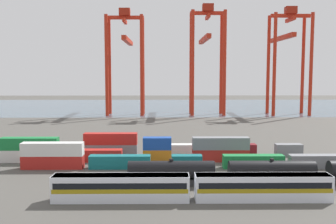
{
  "coord_description": "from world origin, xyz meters",
  "views": [
    {
      "loc": [
        -9.57,
        -78.28,
        18.93
      ],
      "look_at": [
        -8.42,
        22.36,
        8.86
      ],
      "focal_mm": 42.04,
      "sensor_mm": 36.0,
      "label": 1
    }
  ],
  "objects": [
    {
      "name": "shipping_container_9",
      "position": [
        -10.93,
        4.57,
        1.3
      ],
      "size": [
        6.04,
        2.44,
        2.6
      ],
      "primitive_type": "cube",
      "color": "orange",
      "rests_on": "ground_plane"
    },
    {
      "name": "shipping_container_15",
      "position": [
        -21.68,
        10.6,
        3.9
      ],
      "size": [
        12.1,
        2.44,
        2.6
      ],
      "primitive_type": "cube",
      "color": "#AD211C",
      "rests_on": "shipping_container_14"
    },
    {
      "name": "shipping_container_11",
      "position": [
        2.66,
        4.57,
        1.3
      ],
      "size": [
        12.1,
        2.44,
        2.6
      ],
      "primitive_type": "cube",
      "color": "#AD211C",
      "rests_on": "ground_plane"
    },
    {
      "name": "shipping_container_3",
      "position": [
        -4.96,
        -1.46,
        1.3
      ],
      "size": [
        6.04,
        2.44,
        2.6
      ],
      "primitive_type": "cube",
      "color": "#146066",
      "rests_on": "ground_plane"
    },
    {
      "name": "shipping_container_0",
      "position": [
        -31.56,
        -1.46,
        1.3
      ],
      "size": [
        12.1,
        2.44,
        2.6
      ],
      "primitive_type": "cube",
      "color": "#AD211C",
      "rests_on": "ground_plane"
    },
    {
      "name": "shipping_container_6",
      "position": [
        -38.11,
        4.57,
        1.3
      ],
      "size": [
        12.1,
        2.44,
        2.6
      ],
      "primitive_type": "cube",
      "color": "silver",
      "rests_on": "ground_plane"
    },
    {
      "name": "shipping_container_8",
      "position": [
        -24.52,
        4.57,
        1.3
      ],
      "size": [
        12.1,
        2.44,
        2.6
      ],
      "primitive_type": "cube",
      "color": "#AD211C",
      "rests_on": "ground_plane"
    },
    {
      "name": "shipping_container_2",
      "position": [
        -18.26,
        -1.46,
        1.3
      ],
      "size": [
        12.1,
        2.44,
        2.6
      ],
      "primitive_type": "cube",
      "color": "#146066",
      "rests_on": "ground_plane"
    },
    {
      "name": "shipping_container_4",
      "position": [
        8.34,
        -1.46,
        1.3
      ],
      "size": [
        12.1,
        2.44,
        2.6
      ],
      "primitive_type": "cube",
      "color": "#197538",
      "rests_on": "ground_plane"
    },
    {
      "name": "harbour_water",
      "position": [
        0.0,
        142.43,
        0.0
      ],
      "size": [
        400.0,
        110.0,
        0.01
      ],
      "primitive_type": "cube",
      "color": "#475B6B",
      "rests_on": "ground_plane"
    },
    {
      "name": "shipping_container_7",
      "position": [
        -38.11,
        4.57,
        3.9
      ],
      "size": [
        12.1,
        2.44,
        2.6
      ],
      "primitive_type": "cube",
      "color": "#197538",
      "rests_on": "shipping_container_6"
    },
    {
      "name": "shipping_container_12",
      "position": [
        2.66,
        4.57,
        3.9
      ],
      "size": [
        12.1,
        2.44,
        2.6
      ],
      "primitive_type": "cube",
      "color": "slate",
      "rests_on": "shipping_container_11"
    },
    {
      "name": "shipping_container_16",
      "position": [
        -8.03,
        10.6,
        1.3
      ],
      "size": [
        12.1,
        2.44,
        2.6
      ],
      "primitive_type": "cube",
      "color": "silver",
      "rests_on": "ground_plane"
    },
    {
      "name": "gantry_crane_west",
      "position": [
        -26.76,
        102.48,
        28.71
      ],
      "size": [
        16.95,
        39.06,
        47.3
      ],
      "color": "red",
      "rests_on": "ground_plane"
    },
    {
      "name": "shipping_container_14",
      "position": [
        -21.68,
        10.6,
        1.3
      ],
      "size": [
        12.1,
        2.44,
        2.6
      ],
      "primitive_type": "cube",
      "color": "slate",
      "rests_on": "ground_plane"
    },
    {
      "name": "shipping_container_13",
      "position": [
        -35.33,
        10.6,
        1.3
      ],
      "size": [
        12.1,
        2.44,
        2.6
      ],
      "primitive_type": "cube",
      "color": "orange",
      "rests_on": "ground_plane"
    },
    {
      "name": "gantry_crane_central",
      "position": [
        10.16,
        102.46,
        29.6
      ],
      "size": [
        15.61,
        39.44,
        49.28
      ],
      "color": "red",
      "rests_on": "ground_plane"
    },
    {
      "name": "shipping_container_10",
      "position": [
        -10.93,
        4.57,
        3.9
      ],
      "size": [
        6.04,
        2.44,
        2.6
      ],
      "primitive_type": "cube",
      "color": "#1C4299",
      "rests_on": "shipping_container_9"
    },
    {
      "name": "passenger_train",
      "position": [
        -5.36,
        -21.46,
        2.14
      ],
      "size": [
        41.23,
        3.14,
        3.9
      ],
      "color": "silver",
      "rests_on": "ground_plane"
    },
    {
      "name": "freight_tank_row",
      "position": [
        8.74,
        -13.36,
        2.14
      ],
      "size": [
        48.56,
        3.03,
        4.49
      ],
      "color": "#232326",
      "rests_on": "ground_plane"
    },
    {
      "name": "shipping_container_18",
      "position": [
        19.26,
        10.6,
        1.3
      ],
      "size": [
        6.04,
        2.44,
        2.6
      ],
      "primitive_type": "cube",
      "color": "slate",
      "rests_on": "ground_plane"
    },
    {
      "name": "shipping_container_17",
      "position": [
        5.61,
        10.6,
        1.3
      ],
      "size": [
        12.1,
        2.44,
        2.6
      ],
      "primitive_type": "cube",
      "color": "maroon",
      "rests_on": "ground_plane"
    },
    {
      "name": "ground_plane",
      "position": [
        0.0,
        40.0,
        0.0
      ],
      "size": [
        420.0,
        420.0,
        0.0
      ],
      "primitive_type": "plane",
      "color": "#4C4944"
    },
    {
      "name": "shipping_container_1",
      "position": [
        -31.56,
        -1.46,
        3.9
      ],
      "size": [
        12.1,
        2.44,
        2.6
      ],
      "primitive_type": "cube",
      "color": "silver",
      "rests_on": "shipping_container_0"
    },
    {
      "name": "shipping_container_5",
      "position": [
        21.64,
        -1.46,
        1.3
      ],
      "size": [
        12.1,
        2.44,
        2.6
      ],
      "primitive_type": "cube",
      "color": "slate",
      "rests_on": "ground_plane"
    },
    {
      "name": "gantry_crane_east",
      "position": [
        47.09,
        102.42,
        29.43
      ],
      "size": [
        17.71,
        39.13,
        48.19
      ],
      "color": "red",
      "rests_on": "ground_plane"
    }
  ]
}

